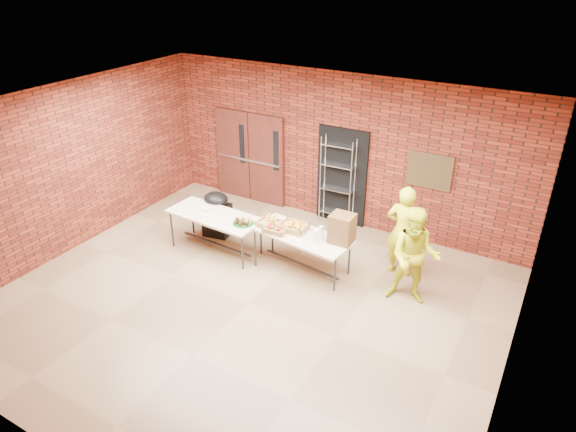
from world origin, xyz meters
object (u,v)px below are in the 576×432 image
at_px(table_right, 302,238).
at_px(covered_grill, 217,214).
at_px(volunteer_woman, 403,231).
at_px(volunteer_man, 414,257).
at_px(wire_rack, 337,182).
at_px(coffee_dispenser, 342,229).
at_px(table_left, 215,218).

bearing_deg(table_right, covered_grill, 179.23).
distance_m(volunteer_woman, volunteer_man, 0.84).
xyz_separation_m(wire_rack, coffee_dispenser, (0.95, -1.85, 0.04)).
bearing_deg(wire_rack, volunteer_man, -41.56).
bearing_deg(coffee_dispenser, wire_rack, 117.23).
relative_size(covered_grill, volunteer_woman, 0.55).
bearing_deg(volunteer_woman, covered_grill, 4.22).
distance_m(table_left, table_right, 1.80).
bearing_deg(volunteer_woman, volunteer_man, 117.50).
relative_size(coffee_dispenser, covered_grill, 0.55).
relative_size(coffee_dispenser, volunteer_man, 0.31).
distance_m(table_right, coffee_dispenser, 0.79).
height_order(wire_rack, table_left, wire_rack).
relative_size(wire_rack, table_left, 1.01).
bearing_deg(volunteer_woman, coffee_dispenser, 35.69).
height_order(table_left, volunteer_woman, volunteer_woman).
distance_m(wire_rack, volunteer_man, 2.93).
xyz_separation_m(wire_rack, table_right, (0.24, -1.97, -0.28)).
xyz_separation_m(table_left, volunteer_woman, (3.38, 1.03, 0.15)).
bearing_deg(wire_rack, coffee_dispenser, -64.71).
xyz_separation_m(covered_grill, volunteer_woman, (3.73, 0.50, 0.39)).
distance_m(wire_rack, volunteer_woman, 2.16).
xyz_separation_m(table_left, table_right, (1.79, 0.20, -0.02)).
bearing_deg(wire_rack, covered_grill, -141.19).
bearing_deg(table_right, volunteer_man, 10.89).
distance_m(coffee_dispenser, volunteer_man, 1.31).
bearing_deg(coffee_dispenser, table_left, -172.75).
bearing_deg(volunteer_man, table_right, 171.90).
bearing_deg(volunteer_woman, table_left, 13.45).
xyz_separation_m(table_left, covered_grill, (-0.36, 0.52, -0.24)).
xyz_separation_m(table_right, volunteer_man, (2.01, 0.11, 0.16)).
bearing_deg(coffee_dispenser, table_right, -170.45).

